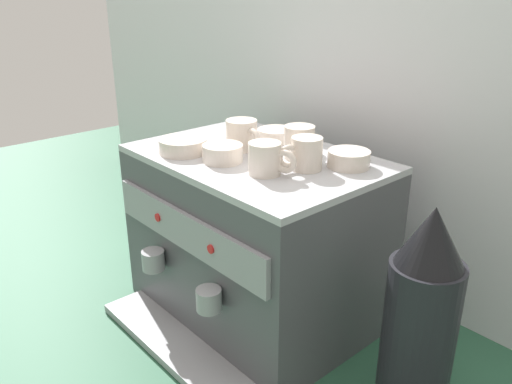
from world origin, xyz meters
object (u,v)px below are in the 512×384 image
(espresso_machine, at_px, (255,237))
(milk_pitcher, at_px, (151,233))
(ceramic_bowl_3, at_px, (183,146))
(ceramic_cup_0, at_px, (266,159))
(ceramic_cup_3, at_px, (305,154))
(ceramic_bowl_0, at_px, (223,153))
(ceramic_cup_1, at_px, (242,135))
(coffee_grinder, at_px, (420,321))
(ceramic_bowl_1, at_px, (349,159))
(ceramic_bowl_2, at_px, (276,135))
(ceramic_cup_2, at_px, (300,142))

(espresso_machine, distance_m, milk_pitcher, 0.50)
(ceramic_bowl_3, height_order, milk_pitcher, ceramic_bowl_3)
(ceramic_cup_0, xyz_separation_m, milk_pitcher, (-0.59, 0.04, -0.41))
(ceramic_cup_3, bearing_deg, ceramic_bowl_0, -148.35)
(ceramic_cup_3, xyz_separation_m, ceramic_bowl_3, (-0.28, -0.13, -0.02))
(ceramic_cup_1, distance_m, ceramic_bowl_0, 0.10)
(ceramic_cup_0, height_order, coffee_grinder, ceramic_cup_0)
(ceramic_bowl_0, xyz_separation_m, milk_pitcher, (-0.46, 0.05, -0.40))
(ceramic_bowl_0, xyz_separation_m, ceramic_bowl_1, (0.22, 0.19, -0.00))
(ceramic_bowl_0, xyz_separation_m, ceramic_bowl_3, (-0.12, -0.03, -0.00))
(espresso_machine, xyz_separation_m, ceramic_bowl_2, (-0.06, 0.13, 0.23))
(espresso_machine, xyz_separation_m, coffee_grinder, (0.48, -0.00, 0.01))
(ceramic_cup_1, distance_m, ceramic_bowl_1, 0.27)
(ceramic_bowl_0, height_order, ceramic_bowl_1, ceramic_bowl_0)
(ceramic_cup_1, bearing_deg, ceramic_bowl_0, -67.24)
(ceramic_cup_0, height_order, ceramic_cup_2, ceramic_cup_2)
(ceramic_bowl_0, height_order, coffee_grinder, ceramic_bowl_0)
(ceramic_cup_0, bearing_deg, ceramic_bowl_2, 131.53)
(ceramic_cup_2, distance_m, ceramic_bowl_1, 0.13)
(ceramic_cup_0, height_order, milk_pitcher, ceramic_cup_0)
(ceramic_cup_1, xyz_separation_m, coffee_grinder, (0.54, -0.01, -0.25))
(ceramic_cup_0, xyz_separation_m, coffee_grinder, (0.37, 0.06, -0.25))
(ceramic_cup_1, relative_size, ceramic_cup_2, 1.06)
(ceramic_cup_3, bearing_deg, coffee_grinder, -3.42)
(ceramic_bowl_0, bearing_deg, ceramic_cup_0, 7.20)
(milk_pitcher, bearing_deg, ceramic_cup_2, 10.42)
(ceramic_cup_0, height_order, ceramic_bowl_1, ceramic_cup_0)
(ceramic_bowl_2, bearing_deg, ceramic_bowl_1, -4.77)
(ceramic_bowl_3, bearing_deg, ceramic_bowl_1, 33.43)
(ceramic_cup_2, xyz_separation_m, ceramic_bowl_2, (-0.14, 0.06, -0.02))
(espresso_machine, xyz_separation_m, milk_pitcher, (-0.48, -0.03, -0.16))
(ceramic_cup_0, relative_size, ceramic_cup_2, 0.96)
(espresso_machine, bearing_deg, ceramic_cup_2, 42.66)
(ceramic_cup_1, bearing_deg, ceramic_bowl_3, -121.70)
(milk_pitcher, bearing_deg, ceramic_bowl_2, 20.59)
(ceramic_cup_0, bearing_deg, milk_pitcher, 176.52)
(ceramic_bowl_1, height_order, coffee_grinder, ceramic_bowl_1)
(ceramic_bowl_1, relative_size, ceramic_bowl_3, 0.81)
(ceramic_cup_2, xyz_separation_m, ceramic_bowl_3, (-0.21, -0.19, -0.02))
(ceramic_cup_3, distance_m, milk_pitcher, 0.75)
(ceramic_cup_2, distance_m, ceramic_bowl_2, 0.15)
(espresso_machine, bearing_deg, ceramic_bowl_2, 114.56)
(ceramic_bowl_2, distance_m, milk_pitcher, 0.60)
(ceramic_bowl_2, height_order, coffee_grinder, ceramic_bowl_2)
(ceramic_bowl_1, bearing_deg, ceramic_cup_3, -121.21)
(espresso_machine, distance_m, ceramic_bowl_0, 0.25)
(ceramic_cup_2, height_order, coffee_grinder, ceramic_cup_2)
(espresso_machine, relative_size, milk_pitcher, 4.96)
(ceramic_cup_1, bearing_deg, ceramic_cup_0, -24.21)
(espresso_machine, xyz_separation_m, ceramic_cup_2, (0.08, 0.07, 0.26))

